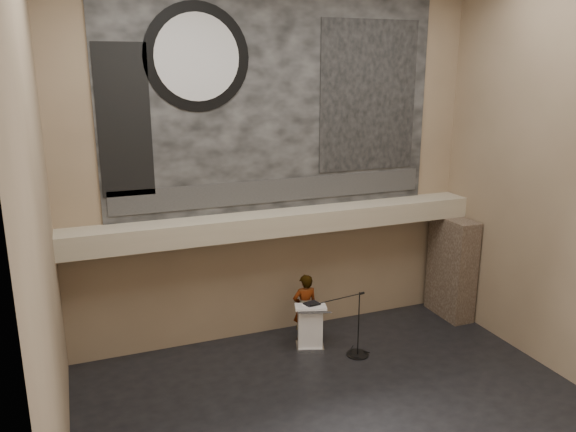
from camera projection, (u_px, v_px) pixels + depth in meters
name	position (u px, v px, depth m)	size (l,w,h in m)	color
floor	(348.00, 417.00, 10.78)	(10.00, 10.00, 0.00)	black
wall_back	(276.00, 165.00, 13.28)	(10.00, 0.02, 8.50)	#816B52
wall_front	(529.00, 282.00, 6.08)	(10.00, 0.02, 8.50)	#816B52
wall_left	(41.00, 232.00, 7.93)	(0.02, 8.00, 8.50)	#816B52
wall_right	(573.00, 181.00, 11.44)	(0.02, 8.00, 8.50)	#816B52
soffit	(282.00, 222.00, 13.26)	(10.00, 0.80, 0.50)	tan
sprinkler_left	(217.00, 241.00, 12.72)	(0.04, 0.04, 0.06)	#B2893D
sprinkler_right	(354.00, 226.00, 13.95)	(0.04, 0.04, 0.06)	#B2893D
banner	(276.00, 103.00, 12.88)	(8.00, 0.05, 5.00)	black
banner_text_strip	(277.00, 190.00, 13.38)	(7.76, 0.02, 0.55)	#2C2C2C
banner_clock_rim	(197.00, 57.00, 11.96)	(2.30, 2.30, 0.02)	black
banner_clock_face	(197.00, 57.00, 11.94)	(1.84, 1.84, 0.02)	silver
banner_building_print	(369.00, 97.00, 13.66)	(2.60, 0.02, 3.60)	black
banner_brick_print	(124.00, 121.00, 11.73)	(1.10, 0.02, 3.20)	black
stone_pier	(452.00, 267.00, 14.90)	(0.60, 1.40, 2.70)	#413328
lectern	(310.00, 327.00, 13.27)	(0.86, 0.72, 1.14)	silver
binder	(312.00, 304.00, 13.17)	(0.34, 0.27, 0.04)	black
papers	(307.00, 307.00, 13.04)	(0.21, 0.30, 0.01)	white
speaker_person	(305.00, 308.00, 13.60)	(0.62, 0.41, 1.70)	silver
mic_stand	(356.00, 346.00, 13.00)	(1.55, 0.52, 1.57)	black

